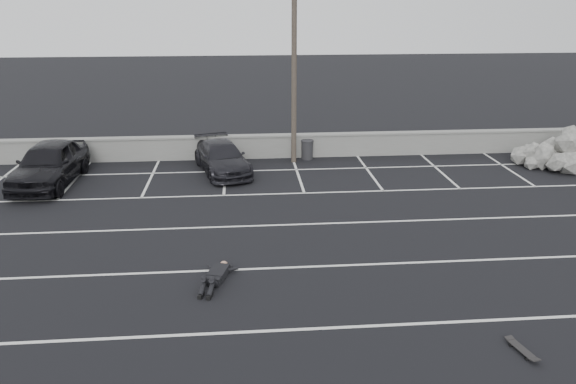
{
  "coord_description": "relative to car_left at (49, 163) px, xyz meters",
  "views": [
    {
      "loc": [
        -1.29,
        -10.65,
        7.0
      ],
      "look_at": [
        0.16,
        6.35,
        1.0
      ],
      "focal_mm": 35.0,
      "sensor_mm": 36.0,
      "label": 1
    }
  ],
  "objects": [
    {
      "name": "ground",
      "position": [
        8.76,
        -10.94,
        -0.83
      ],
      "size": [
        120.0,
        120.0,
        0.0
      ],
      "primitive_type": "plane",
      "color": "black",
      "rests_on": "ground"
    },
    {
      "name": "seawall",
      "position": [
        8.76,
        3.06,
        -0.28
      ],
      "size": [
        50.0,
        0.45,
        1.06
      ],
      "color": "gray",
      "rests_on": "ground"
    },
    {
      "name": "stall_lines",
      "position": [
        8.68,
        -6.53,
        -0.83
      ],
      "size": [
        36.0,
        20.05,
        0.01
      ],
      "color": "silver",
      "rests_on": "ground"
    },
    {
      "name": "car_left",
      "position": [
        0.0,
        0.0,
        0.0
      ],
      "size": [
        2.25,
        4.99,
        1.66
      ],
      "primitive_type": "imported",
      "rotation": [
        0.0,
        0.0,
        -0.06
      ],
      "color": "black",
      "rests_on": "ground"
    },
    {
      "name": "car_right",
      "position": [
        6.65,
        1.0,
        -0.21
      ],
      "size": [
        2.8,
        4.58,
        1.24
      ],
      "primitive_type": "imported",
      "rotation": [
        0.0,
        0.0,
        0.27
      ],
      "color": "black",
      "rests_on": "ground"
    },
    {
      "name": "utility_pole",
      "position": [
        9.76,
        2.26,
        3.45
      ],
      "size": [
        1.13,
        0.23,
        8.46
      ],
      "color": "#4C4238",
      "rests_on": "ground"
    },
    {
      "name": "trash_bin",
      "position": [
        10.4,
        2.66,
        -0.39
      ],
      "size": [
        0.6,
        0.6,
        0.87
      ],
      "rotation": [
        0.0,
        0.0,
        -0.07
      ],
      "color": "#2A2A2D",
      "rests_on": "ground"
    },
    {
      "name": "riprap_pile",
      "position": [
        21.45,
        0.59,
        -0.35
      ],
      "size": [
        4.99,
        3.47,
        1.2
      ],
      "color": "#98958E",
      "rests_on": "ground"
    },
    {
      "name": "person",
      "position": [
        6.77,
        -8.33,
        -0.6
      ],
      "size": [
        2.09,
        2.75,
        0.46
      ],
      "primitive_type": null,
      "rotation": [
        0.0,
        0.0,
        -0.27
      ],
      "color": "black",
      "rests_on": "ground"
    },
    {
      "name": "skateboard",
      "position": [
        13.14,
        -12.18,
        -0.76
      ],
      "size": [
        0.35,
        0.77,
        0.09
      ],
      "rotation": [
        0.0,
        0.0,
        0.22
      ],
      "color": "black",
      "rests_on": "ground"
    }
  ]
}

